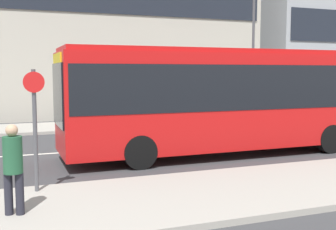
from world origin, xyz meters
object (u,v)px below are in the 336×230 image
(city_bus, at_px, (226,95))
(street_lamp, at_px, (253,34))
(pedestrian_near_stop, at_px, (13,164))
(bus_stop_sign, at_px, (35,121))
(parked_car_0, at_px, (334,110))

(city_bus, bearing_deg, street_lamp, 53.03)
(pedestrian_near_stop, height_order, bus_stop_sign, bus_stop_sign)
(parked_car_0, bearing_deg, bus_stop_sign, -151.75)
(city_bus, relative_size, parked_car_0, 2.53)
(pedestrian_near_stop, xyz_separation_m, bus_stop_sign, (0.47, 1.43, 0.61))
(parked_car_0, xyz_separation_m, street_lamp, (-3.96, 1.87, 4.08))
(pedestrian_near_stop, xyz_separation_m, street_lamp, (12.35, 11.80, 3.68))
(pedestrian_near_stop, bearing_deg, city_bus, 52.31)
(city_bus, relative_size, pedestrian_near_stop, 6.54)
(city_bus, bearing_deg, bus_stop_sign, -154.52)
(bus_stop_sign, bearing_deg, parked_car_0, 28.25)
(city_bus, distance_m, street_lamp, 9.83)
(city_bus, height_order, bus_stop_sign, city_bus)
(parked_car_0, relative_size, pedestrian_near_stop, 2.58)
(city_bus, distance_m, parked_car_0, 11.27)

